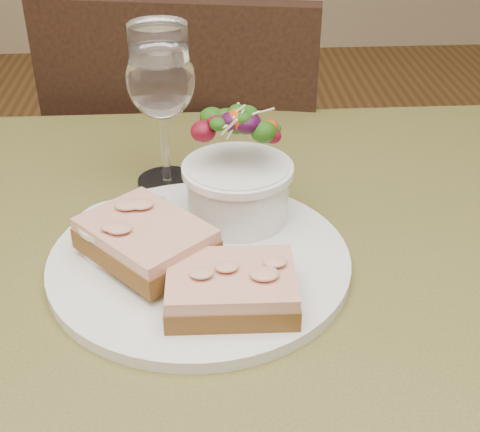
{
  "coord_description": "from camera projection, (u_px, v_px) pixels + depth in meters",
  "views": [
    {
      "loc": [
        -0.02,
        -0.51,
        1.14
      ],
      "look_at": [
        0.01,
        0.01,
        0.81
      ],
      "focal_mm": 50.0,
      "sensor_mm": 36.0,
      "label": 1
    }
  ],
  "objects": [
    {
      "name": "chair_far",
      "position": [
        204.0,
        275.0,
        1.39
      ],
      "size": [
        0.49,
        0.49,
        0.9
      ],
      "rotation": [
        0.0,
        0.0,
        2.96
      ],
      "color": "black",
      "rests_on": "ground"
    },
    {
      "name": "garnish",
      "position": [
        137.0,
        207.0,
        0.71
      ],
      "size": [
        0.05,
        0.04,
        0.02
      ],
      "color": "#103609",
      "rests_on": "dinner_plate"
    },
    {
      "name": "cafe_table",
      "position": [
        227.0,
        357.0,
        0.69
      ],
      "size": [
        0.8,
        0.8,
        0.75
      ],
      "color": "#4B4520",
      "rests_on": "ground"
    },
    {
      "name": "dinner_plate",
      "position": [
        200.0,
        261.0,
        0.65
      ],
      "size": [
        0.29,
        0.29,
        0.01
      ],
      "primitive_type": "cylinder",
      "color": "white",
      "rests_on": "cafe_table"
    },
    {
      "name": "salad_bowl",
      "position": [
        238.0,
        167.0,
        0.68
      ],
      "size": [
        0.11,
        0.11,
        0.13
      ],
      "color": "white",
      "rests_on": "dinner_plate"
    },
    {
      "name": "sandwich_back",
      "position": [
        146.0,
        239.0,
        0.63
      ],
      "size": [
        0.14,
        0.15,
        0.03
      ],
      "rotation": [
        0.0,
        0.0,
        -0.84
      ],
      "color": "#472C12",
      "rests_on": "dinner_plate"
    },
    {
      "name": "sandwich_front",
      "position": [
        231.0,
        288.0,
        0.58
      ],
      "size": [
        0.11,
        0.09,
        0.03
      ],
      "rotation": [
        0.0,
        0.0,
        -0.02
      ],
      "color": "#472C12",
      "rests_on": "dinner_plate"
    },
    {
      "name": "wine_glass",
      "position": [
        161.0,
        84.0,
        0.73
      ],
      "size": [
        0.08,
        0.08,
        0.18
      ],
      "color": "white",
      "rests_on": "cafe_table"
    },
    {
      "name": "ramekin",
      "position": [
        119.0,
        233.0,
        0.64
      ],
      "size": [
        0.07,
        0.07,
        0.04
      ],
      "color": "silver",
      "rests_on": "dinner_plate"
    }
  ]
}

